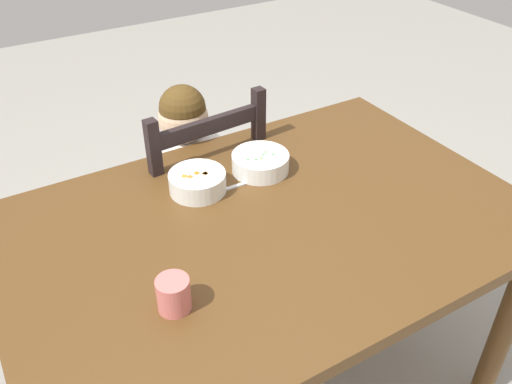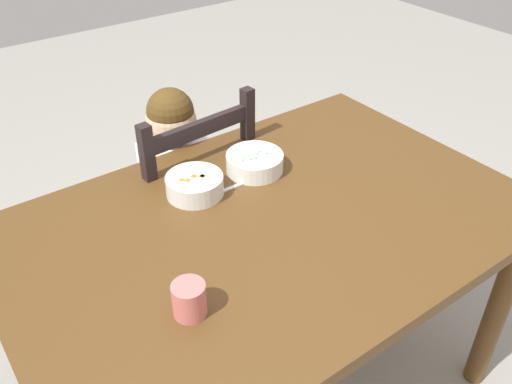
% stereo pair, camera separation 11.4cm
% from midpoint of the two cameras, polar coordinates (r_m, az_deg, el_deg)
% --- Properties ---
extents(dining_table, '(1.42, 0.94, 0.76)m').
position_cam_midpoint_polar(dining_table, '(1.54, 3.35, -5.86)').
color(dining_table, '#57381A').
rests_on(dining_table, ground).
extents(dining_chair, '(0.45, 0.45, 0.94)m').
position_cam_midpoint_polar(dining_chair, '(2.03, -4.80, -2.10)').
color(dining_chair, black).
rests_on(dining_chair, ground).
extents(child_figure, '(0.32, 0.31, 0.94)m').
position_cam_midpoint_polar(child_figure, '(1.92, -5.09, 1.92)').
color(child_figure, white).
rests_on(child_figure, ground).
extents(bowl_of_peas, '(0.18, 0.18, 0.06)m').
position_cam_midpoint_polar(bowl_of_peas, '(1.66, 2.43, 3.11)').
color(bowl_of_peas, white).
rests_on(bowl_of_peas, dining_table).
extents(bowl_of_carrots, '(0.17, 0.17, 0.06)m').
position_cam_midpoint_polar(bowl_of_carrots, '(1.57, -4.10, 1.05)').
color(bowl_of_carrots, white).
rests_on(bowl_of_carrots, dining_table).
extents(spoon, '(0.14, 0.03, 0.01)m').
position_cam_midpoint_polar(spoon, '(1.58, -1.31, 0.22)').
color(spoon, silver).
rests_on(spoon, dining_table).
extents(drinking_cup, '(0.08, 0.08, 0.08)m').
position_cam_midpoint_polar(drinking_cup, '(1.21, -5.95, -10.71)').
color(drinking_cup, '#D8726C').
rests_on(drinking_cup, dining_table).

